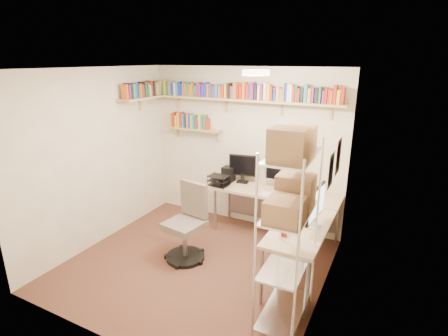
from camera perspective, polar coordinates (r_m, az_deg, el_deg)
The scene contains 6 objects.
ground at distance 4.82m, azimuth -4.58°, elevation -15.37°, with size 3.20×3.20×0.00m, color #4C2D20.
room_shell at distance 4.19m, azimuth -5.03°, elevation 2.74°, with size 3.24×3.04×2.52m.
wall_shelves at distance 5.41m, azimuth -1.56°, elevation 11.29°, with size 3.12×1.09×0.79m.
corner_desk at distance 5.00m, azimuth 7.98°, elevation -4.88°, with size 1.95×1.90×1.26m.
office_chair at distance 4.77m, azimuth -5.99°, elevation -9.67°, with size 0.55×0.56×1.05m.
wire_rack at distance 3.25m, azimuth 10.94°, elevation -3.32°, with size 0.42×0.83×2.07m.
Camera 1 is at (2.17, -3.42, 2.61)m, focal length 28.00 mm.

